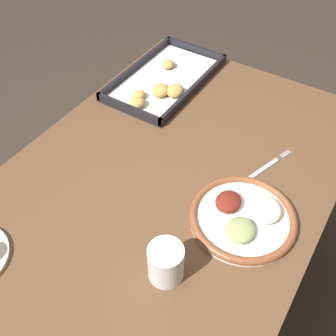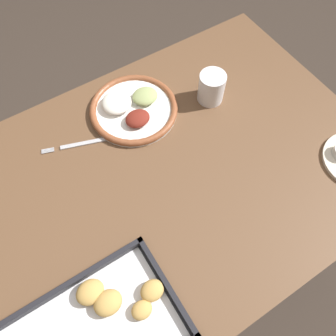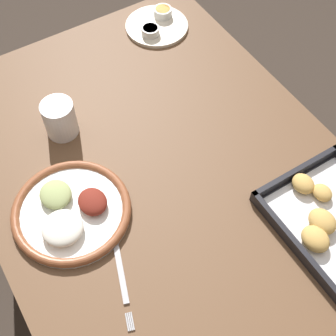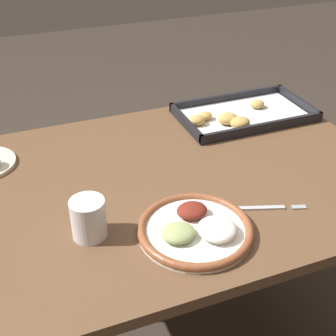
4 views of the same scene
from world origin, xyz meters
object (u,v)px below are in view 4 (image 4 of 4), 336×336
fork (261,208)px  drinking_cup (88,218)px  dinner_plate (196,229)px  baking_tray (240,115)px

fork → drinking_cup: bearing=-169.3°
dinner_plate → baking_tray: 0.60m
drinking_cup → dinner_plate: bearing=-20.2°
baking_tray → drinking_cup: 0.71m
dinner_plate → fork: size_ratio=1.36×
dinner_plate → baking_tray: (0.37, 0.47, -0.00)m
baking_tray → drinking_cup: drinking_cup is taller
dinner_plate → fork: dinner_plate is taller
dinner_plate → drinking_cup: size_ratio=2.79×
drinking_cup → baking_tray: bearing=33.2°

